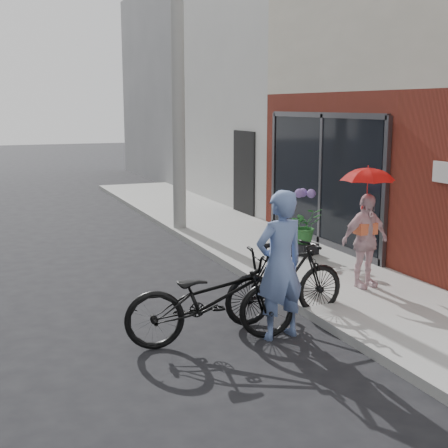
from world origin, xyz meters
TOP-DOWN VIEW (x-y plane):
  - ground at (0.00, 0.00)m, footprint 80.00×80.00m
  - sidewalk at (2.10, 2.00)m, footprint 2.20×24.00m
  - curb at (0.94, 2.00)m, footprint 0.12×24.00m
  - plaster_building at (7.20, 9.00)m, footprint 8.00×6.00m
  - east_building_far at (7.20, 16.00)m, footprint 8.00×8.00m
  - utility_pole at (1.10, 6.00)m, footprint 0.28×0.28m
  - officer at (0.23, -0.44)m, footprint 0.71×0.52m
  - bike_left at (-0.58, -0.32)m, footprint 2.12×0.97m
  - bike_right at (0.60, 0.09)m, footprint 1.77×0.60m
  - kimono_woman at (2.19, 0.64)m, footprint 0.84×0.42m
  - parasol at (2.19, 0.64)m, footprint 0.75×0.75m
  - planter at (2.40, 2.78)m, footprint 0.47×0.47m
  - potted_plant at (2.40, 2.78)m, footprint 0.58×0.50m

SIDE VIEW (x-z plane):
  - ground at x=0.00m, z-range 0.00..0.00m
  - sidewalk at x=2.10m, z-range 0.00..0.12m
  - curb at x=0.94m, z-range 0.00..0.12m
  - planter at x=2.40m, z-range 0.12..0.32m
  - bike_right at x=0.60m, z-range 0.00..1.05m
  - bike_left at x=-0.58m, z-range 0.00..1.07m
  - potted_plant at x=2.40m, z-range 0.32..0.96m
  - kimono_woman at x=2.19m, z-range 0.12..1.51m
  - officer at x=0.23m, z-range 0.00..1.80m
  - parasol at x=2.19m, z-range 1.51..2.16m
  - plaster_building at x=7.20m, z-range 0.00..7.00m
  - east_building_far at x=7.20m, z-range 0.00..7.00m
  - utility_pole at x=1.10m, z-range 0.00..7.00m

